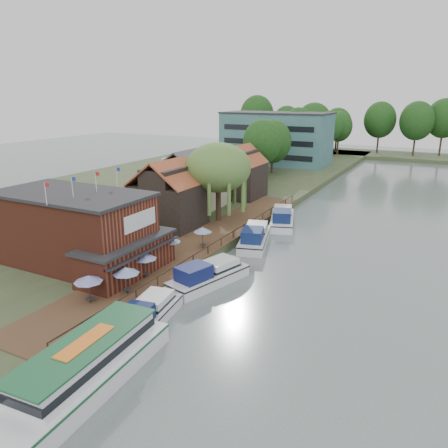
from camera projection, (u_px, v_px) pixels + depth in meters
The scene contains 27 objects.
ground at pixel (221, 301), 38.19m from camera, with size 260.00×260.00×0.00m, color #53605F.
land_bank at pixel (167, 189), 81.08m from camera, with size 50.00×140.00×1.00m, color #384728.
quay_deck at pixel (200, 242), 49.93m from camera, with size 6.00×50.00×0.10m, color #47301E.
quay_rail at pixel (223, 241), 49.03m from camera, with size 0.20×49.00×1.00m, color black, non-canonical shape.
pub at pixel (89, 231), 42.22m from camera, with size 20.00×11.00×7.30m, color maroon, non-canonical shape.
hotel_block at pixel (276, 138), 105.38m from camera, with size 25.40×12.40×12.30m, color #38666B, non-canonical shape.
cottage_a at pixel (168, 194), 55.23m from camera, with size 8.60×7.60×8.50m, color black, non-canonical shape.
cottage_b at pixel (190, 179), 65.06m from camera, with size 9.60×8.60×8.50m, color beige, non-canonical shape.
cottage_c at pixel (240, 172), 70.93m from camera, with size 7.60×7.60×8.50m, color black, non-canonical shape.
willow at pixel (218, 183), 57.21m from camera, with size 8.60×8.60×10.43m, color #476B2D, non-canonical shape.
umbrella_0 at pixel (89, 289), 35.10m from camera, with size 2.36×2.36×2.38m, color navy, non-canonical shape.
umbrella_1 at pixel (126, 280), 36.72m from camera, with size 2.30×2.30×2.38m, color #1B4495, non-canonical shape.
umbrella_2 at pixel (145, 265), 39.97m from camera, with size 2.28×2.28×2.38m, color navy, non-canonical shape.
umbrella_3 at pixel (170, 248), 44.55m from camera, with size 2.26×2.26×2.38m, color #19478C, non-canonical shape.
umbrella_4 at pixel (203, 238), 47.69m from camera, with size 2.02×2.02×2.38m, color navy, non-canonical shape.
cruiser_0 at pixel (146, 312), 33.85m from camera, with size 3.02×9.34×2.24m, color silver, non-canonical shape.
cruiser_1 at pixel (209, 272), 41.13m from camera, with size 3.23×9.99×2.43m, color silver, non-canonical shape.
cruiser_2 at pixel (255, 235), 52.06m from camera, with size 3.34×10.33×2.52m, color silver, non-canonical shape.
cruiser_3 at pixel (282, 216), 59.96m from camera, with size 3.38×10.44×2.55m, color white, non-canonical shape.
tour_boat at pixel (79, 370), 26.03m from camera, with size 4.04×14.36×3.14m, color silver, non-canonical shape.
swan at pixel (109, 336), 32.20m from camera, with size 0.44×0.44×0.44m, color white.
bank_tree_0 at pixel (262, 154), 78.40m from camera, with size 6.93×6.93×12.17m, color #143811, non-canonical shape.
bank_tree_1 at pixel (261, 150), 87.79m from camera, with size 7.25×7.25×10.97m, color #143811, non-canonical shape.
bank_tree_2 at pixel (272, 147), 92.35m from camera, with size 7.97×7.97×11.36m, color #143811, non-canonical shape.
bank_tree_3 at pixel (298, 134), 109.15m from camera, with size 7.61×7.61×13.29m, color #143811, non-canonical shape.
bank_tree_4 at pixel (329, 134), 116.35m from camera, with size 7.10×7.10×12.23m, color #143811, non-canonical shape.
bank_tree_5 at pixel (339, 133), 121.50m from camera, with size 7.23×7.23×11.86m, color #143811, non-canonical shape.
Camera 1 is at (16.23, -30.65, 17.35)m, focal length 35.00 mm.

